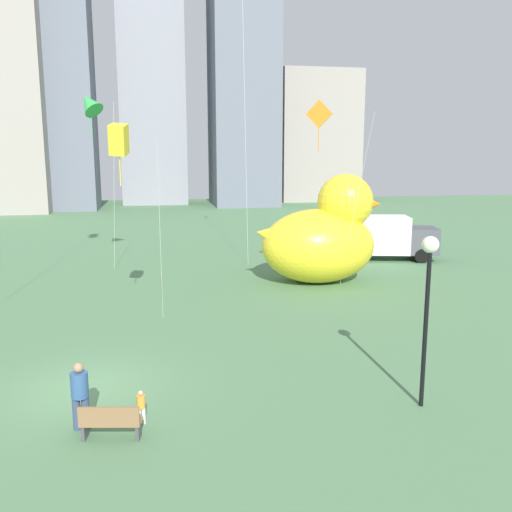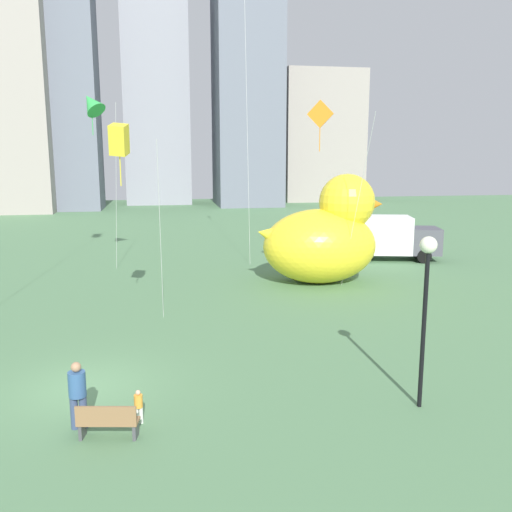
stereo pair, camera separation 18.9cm
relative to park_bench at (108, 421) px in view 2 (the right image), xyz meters
name	(u,v)px [view 2 (the right image)]	position (x,y,z in m)	size (l,w,h in m)	color
ground_plane	(84,388)	(-0.98, 3.16, -0.47)	(140.00, 140.00, 0.00)	#547F55
park_bench	(108,421)	(0.00, 0.00, 0.00)	(1.51, 0.70, 0.90)	olive
person_adult	(78,392)	(-0.76, 0.68, 0.49)	(0.43, 0.43, 1.74)	#38476B
person_child	(139,405)	(0.70, 0.68, 0.03)	(0.22, 0.22, 0.90)	silver
giant_inflatable_duck	(324,237)	(9.87, 15.05, 2.00)	(6.98, 4.48, 5.79)	yellow
lamppost	(426,281)	(8.19, 0.36, 3.05)	(0.45, 0.45, 4.68)	black
box_truck	(385,238)	(15.64, 20.58, 0.99)	(6.91, 3.77, 2.85)	white
city_skyline	(137,84)	(-1.32, 61.68, 15.35)	(53.71, 17.70, 37.92)	#9E938C
kite_yellow	(119,141)	(-0.05, 8.55, 6.80)	(1.79, 2.80, 7.93)	silver
kite_green	(91,104)	(-2.22, 19.25, 9.05)	(2.31, 2.28, 10.31)	silver
kite_orange	(323,122)	(8.86, 12.36, 7.80)	(2.49, 3.86, 9.25)	silver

